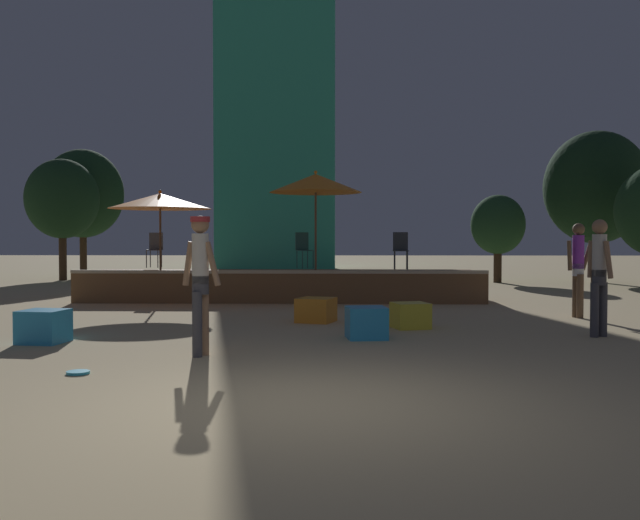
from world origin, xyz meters
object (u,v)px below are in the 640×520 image
object	(u,v)px
bistro_chair_0	(401,247)
bistro_chair_1	(155,246)
background_tree_3	(83,194)
background_tree_0	(498,225)
cube_seat_3	(316,310)
background_tree_4	(596,187)
person_1	(200,275)
patio_umbrella_1	(160,201)
background_tree_2	(62,199)
person_0	(578,265)
patio_umbrella_0	(316,183)
cube_seat_0	(366,323)
bistro_chair_2	(303,247)
frisbee_disc	(78,372)
cube_seat_1	(410,315)
cube_seat_2	(44,326)
person_2	(599,272)

from	to	relation	value
bistro_chair_0	bistro_chair_1	size ratio (longest dim) A/B	1.00
bistro_chair_0	background_tree_3	xyz separation A→B (m)	(-11.80, 11.17, 2.01)
background_tree_0	bistro_chair_0	bearing A→B (deg)	-117.50
background_tree_0	cube_seat_3	bearing A→B (deg)	-116.40
background_tree_0	background_tree_4	distance (m)	3.77
person_1	bistro_chair_1	bearing A→B (deg)	36.34
bistro_chair_1	background_tree_0	size ratio (longest dim) A/B	0.29
patio_umbrella_1	background_tree_2	size ratio (longest dim) A/B	0.60
person_0	bistro_chair_1	size ratio (longest dim) A/B	2.03
patio_umbrella_0	background_tree_3	size ratio (longest dim) A/B	0.61
patio_umbrella_1	cube_seat_3	distance (m)	5.72
background_tree_2	background_tree_4	world-z (taller)	background_tree_4
bistro_chair_1	background_tree_4	distance (m)	15.70
background_tree_4	cube_seat_0	bearing A→B (deg)	-120.71
cube_seat_3	background_tree_0	distance (m)	13.56
bistro_chair_0	background_tree_2	xyz separation A→B (m)	(-11.70, 8.76, 1.66)
bistro_chair_2	frisbee_disc	bearing A→B (deg)	-132.08
patio_umbrella_1	background_tree_0	size ratio (longest dim) A/B	0.87
bistro_chair_0	bistro_chair_2	world-z (taller)	same
bistro_chair_1	cube_seat_1	bearing A→B (deg)	-41.52
cube_seat_2	background_tree_0	distance (m)	17.86
cube_seat_1	person_2	size ratio (longest dim) A/B	0.38
cube_seat_3	bistro_chair_1	distance (m)	6.87
bistro_chair_2	cube_seat_2	bearing A→B (deg)	-145.04
cube_seat_1	person_1	world-z (taller)	person_1
patio_umbrella_1	cube_seat_2	size ratio (longest dim) A/B	3.96
patio_umbrella_0	person_0	distance (m)	6.19
cube_seat_0	person_2	xyz separation A→B (m)	(3.62, 0.29, 0.77)
patio_umbrella_1	background_tree_4	xyz separation A→B (m)	(13.29, 8.73, 0.93)
cube_seat_2	background_tree_0	xyz separation A→B (m)	(9.89, 14.76, 1.77)
cube_seat_0	person_2	world-z (taller)	person_2
cube_seat_0	bistro_chair_0	world-z (taller)	bistro_chair_0
cube_seat_1	cube_seat_3	bearing A→B (deg)	152.38
patio_umbrella_0	person_2	bearing A→B (deg)	-50.57
cube_seat_3	bistro_chair_1	size ratio (longest dim) A/B	0.87
bistro_chair_0	background_tree_4	world-z (taller)	background_tree_4
cube_seat_3	person_0	world-z (taller)	person_0
bistro_chair_1	background_tree_3	bearing A→B (deg)	122.66
background_tree_3	cube_seat_0	bearing A→B (deg)	-58.55
person_0	bistro_chair_2	bearing A→B (deg)	-133.79
bistro_chair_1	bistro_chair_2	world-z (taller)	same
bistro_chair_2	background_tree_0	world-z (taller)	background_tree_0
cube_seat_3	person_0	bearing A→B (deg)	9.67
cube_seat_0	frisbee_disc	distance (m)	4.49
person_0	background_tree_4	bearing A→B (deg)	150.34
cube_seat_3	person_2	xyz separation A→B (m)	(4.47, -1.86, 0.79)
cube_seat_0	background_tree_3	bearing A→B (deg)	121.45
person_0	bistro_chair_0	distance (m)	4.61
patio_umbrella_1	patio_umbrella_0	bearing A→B (deg)	0.74
person_1	background_tree_2	xyz separation A→B (m)	(-8.41, 16.82, 1.95)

